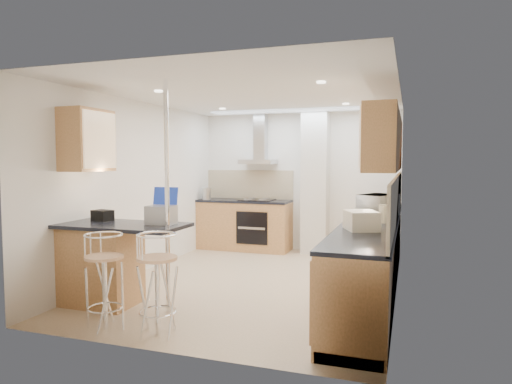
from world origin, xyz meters
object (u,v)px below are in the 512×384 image
(bar_stool_end, at_px, (157,284))
(bread_bin, at_px, (361,220))
(microwave, at_px, (378,206))
(bar_stool_near, at_px, (105,281))
(laptop, at_px, (161,215))

(bar_stool_end, xyz_separation_m, bread_bin, (1.75, 1.15, 0.53))
(microwave, relative_size, bread_bin, 1.38)
(bar_stool_near, relative_size, bar_stool_end, 0.97)
(laptop, relative_size, bread_bin, 0.80)
(microwave, distance_m, laptop, 2.75)
(laptop, xyz_separation_m, bread_bin, (2.13, 0.42, -0.02))
(bar_stool_end, bearing_deg, bread_bin, -6.80)
(bar_stool_near, height_order, bread_bin, bread_bin)
(microwave, height_order, bread_bin, microwave)
(microwave, height_order, bar_stool_end, microwave)
(microwave, distance_m, bread_bin, 1.20)
(laptop, distance_m, bar_stool_near, 0.97)
(laptop, xyz_separation_m, bar_stool_near, (-0.18, -0.77, -0.57))
(bar_stool_end, bearing_deg, microwave, 11.83)
(bar_stool_near, height_order, bar_stool_end, bar_stool_end)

